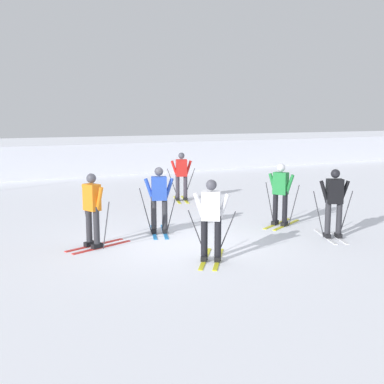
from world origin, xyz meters
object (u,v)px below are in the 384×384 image
Objects in this scene: skier_blue at (159,198)px; skier_orange at (93,208)px; skier_red at (181,175)px; skier_green at (281,193)px; skier_white at (211,218)px; skier_black at (334,201)px.

skier_orange is at bearing -163.55° from skier_blue.
skier_orange is at bearing -134.28° from skier_red.
skier_orange and skier_green have the same top height.
skier_white and skier_green have the same top height.
skier_red is at bearing 56.83° from skier_blue.
skier_green is at bearing 98.88° from skier_black.
skier_orange is 1.98m from skier_blue.
skier_white is 1.00× the size of skier_green.
skier_black is at bearing -81.12° from skier_green.
skier_white is 3.95m from skier_green.
skier_red is 5.01m from skier_blue.
skier_red is 1.00× the size of skier_orange.
skier_green is at bearing 31.32° from skier_white.
skier_red is 1.00× the size of skier_blue.
skier_white is 1.00× the size of skier_blue.
skier_white is 2.74m from skier_blue.
skier_blue is at bearing 16.45° from skier_orange.
skier_orange is (-4.64, -4.76, 0.00)m from skier_red.
skier_white is at bearing -49.95° from skier_orange.
skier_orange is 1.00× the size of skier_blue.
skier_white is at bearing -148.68° from skier_green.
skier_red is 7.49m from skier_white.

